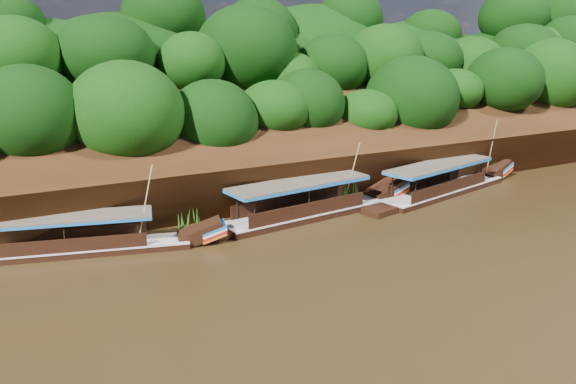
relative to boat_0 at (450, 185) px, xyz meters
name	(u,v)px	position (x,y,z in m)	size (l,w,h in m)	color
ground	(344,261)	(-15.00, -7.67, -0.57)	(160.00, 160.00, 0.00)	black
riverbank	(198,153)	(-15.01, 15.06, 1.32)	(120.00, 30.06, 19.40)	black
boat_0	(450,185)	(0.00, 0.00, 0.00)	(15.51, 5.37, 5.79)	black
boat_1	(318,207)	(-12.03, -0.11, 0.01)	(14.99, 3.79, 5.33)	black
boat_2	(96,243)	(-26.43, 0.15, -0.07)	(13.86, 5.23, 5.14)	black
reeds	(225,208)	(-17.94, 1.78, 0.31)	(50.75, 2.35, 2.18)	#28701C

